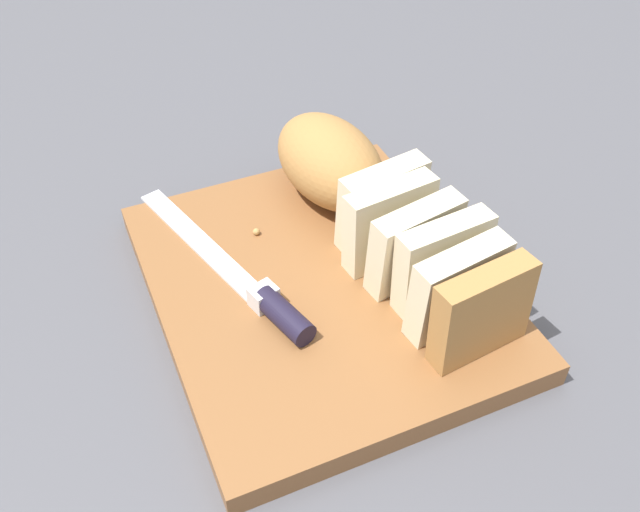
# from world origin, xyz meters

# --- Properties ---
(ground_plane) EXTENTS (3.00, 3.00, 0.00)m
(ground_plane) POSITION_xyz_m (0.00, 0.00, 0.00)
(ground_plane) COLOR #4C4C51
(cutting_board) EXTENTS (0.38, 0.32, 0.03)m
(cutting_board) POSITION_xyz_m (0.00, 0.00, 0.01)
(cutting_board) COLOR brown
(cutting_board) RESTS_ON ground_plane
(bread_loaf) EXTENTS (0.35, 0.12, 0.09)m
(bread_loaf) POSITION_xyz_m (-0.03, 0.07, 0.07)
(bread_loaf) COLOR #A8753D
(bread_loaf) RESTS_ON cutting_board
(bread_knife) EXTENTS (0.27, 0.09, 0.02)m
(bread_knife) POSITION_xyz_m (0.00, -0.06, 0.03)
(bread_knife) COLOR silver
(bread_knife) RESTS_ON cutting_board
(crumb_near_knife) EXTENTS (0.01, 0.01, 0.01)m
(crumb_near_knife) POSITION_xyz_m (-0.02, 0.05, 0.03)
(crumb_near_knife) COLOR tan
(crumb_near_knife) RESTS_ON cutting_board
(crumb_near_loaf) EXTENTS (0.01, 0.01, 0.01)m
(crumb_near_loaf) POSITION_xyz_m (-0.09, -0.03, 0.03)
(crumb_near_loaf) COLOR tan
(crumb_near_loaf) RESTS_ON cutting_board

